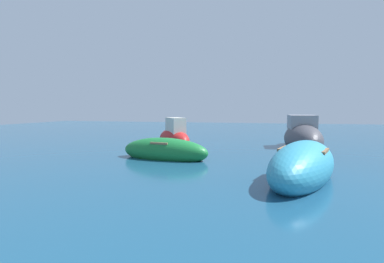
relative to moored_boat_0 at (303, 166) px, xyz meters
The scene contains 4 objects.
moored_boat_0 is the anchor object (origin of this frame).
moored_boat_2 9.46m from the moored_boat_0, 131.89° to the left, with size 3.18×3.57×1.88m.
moored_boat_3 7.71m from the moored_boat_0, 84.02° to the left, with size 2.20×4.95×2.15m.
moored_boat_5 5.85m from the moored_boat_0, 155.02° to the left, with size 4.11×1.89×1.16m.
Camera 1 is at (-6.47, -4.34, 2.15)m, focal length 28.02 mm.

